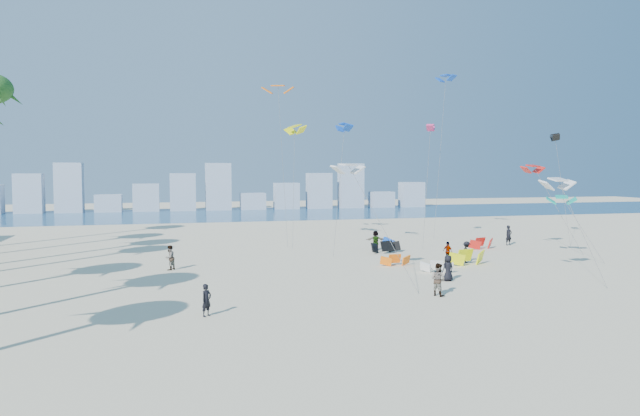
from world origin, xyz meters
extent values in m
plane|color=beige|center=(0.00, 0.00, 0.00)|extent=(220.00, 220.00, 0.00)
plane|color=navy|center=(0.00, 72.00, 0.01)|extent=(220.00, 220.00, 0.00)
imported|color=black|center=(-5.80, 4.45, 0.81)|extent=(0.70, 0.68, 1.61)
imported|color=gray|center=(7.40, 5.97, 0.95)|extent=(1.07, 1.15, 1.89)
imported|color=black|center=(10.02, 9.91, 0.85)|extent=(0.94, 0.72, 1.70)
imported|color=gray|center=(13.82, 17.52, 0.79)|extent=(0.69, 1.00, 1.57)
imported|color=black|center=(14.96, 16.56, 0.83)|extent=(0.98, 1.23, 1.67)
imported|color=gray|center=(10.51, 25.04, 0.89)|extent=(1.71, 0.74, 1.78)
imported|color=black|center=(24.08, 25.16, 0.95)|extent=(0.77, 0.57, 1.91)
imported|color=gray|center=(-7.47, 18.86, 0.89)|extent=(1.07, 1.10, 1.79)
cylinder|color=#595959|center=(5.13, 9.14, 3.78)|extent=(2.87, 4.93, 7.58)
cylinder|color=#595959|center=(6.87, 24.26, 5.65)|extent=(2.24, 4.14, 11.31)
cylinder|color=#595959|center=(25.14, 19.36, 3.79)|extent=(2.93, 3.21, 7.59)
cylinder|color=#595959|center=(3.96, 29.49, 5.70)|extent=(0.96, 3.36, 11.42)
cylinder|color=#595959|center=(16.47, 27.22, 5.84)|extent=(2.97, 4.93, 11.69)
cylinder|color=#595959|center=(24.40, 15.23, 2.50)|extent=(1.03, 4.02, 5.02)
cylinder|color=#595959|center=(3.33, 31.59, 7.79)|extent=(0.06, 4.50, 15.59)
cylinder|color=#595959|center=(29.80, 25.03, 5.38)|extent=(0.65, 3.70, 10.78)
cylinder|color=#595959|center=(17.92, 7.17, 3.30)|extent=(0.90, 3.85, 6.60)
cylinder|color=#595959|center=(20.67, 33.11, 8.74)|extent=(2.87, 3.44, 17.49)
cube|color=#9EADBF|center=(-29.60, 82.00, 3.30)|extent=(4.40, 3.00, 6.60)
cube|color=#9EADBF|center=(-23.40, 82.00, 4.20)|extent=(4.40, 3.00, 8.40)
cube|color=#9EADBF|center=(-17.20, 82.00, 1.50)|extent=(4.40, 3.00, 3.00)
cube|color=#9EADBF|center=(-11.00, 82.00, 2.40)|extent=(4.40, 3.00, 4.80)
cube|color=#9EADBF|center=(-4.80, 82.00, 3.30)|extent=(4.40, 3.00, 6.60)
cube|color=#9EADBF|center=(1.40, 82.00, 4.20)|extent=(4.40, 3.00, 8.40)
cube|color=#9EADBF|center=(7.60, 82.00, 1.50)|extent=(4.40, 3.00, 3.00)
cube|color=#9EADBF|center=(13.80, 82.00, 2.40)|extent=(4.40, 3.00, 4.80)
cube|color=#9EADBF|center=(20.00, 82.00, 3.30)|extent=(4.40, 3.00, 6.60)
cube|color=#9EADBF|center=(26.20, 82.00, 4.20)|extent=(4.40, 3.00, 8.40)
cube|color=#9EADBF|center=(32.40, 82.00, 1.50)|extent=(4.40, 3.00, 3.00)
cube|color=#9EADBF|center=(38.60, 82.00, 2.40)|extent=(4.40, 3.00, 4.80)
camera|label=1|loc=(-7.65, -24.92, 7.25)|focal=33.29mm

